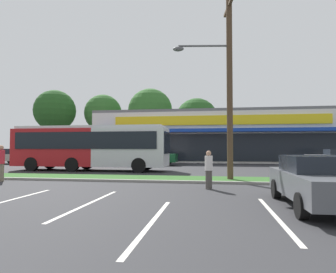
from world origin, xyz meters
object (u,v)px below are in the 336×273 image
Objects in this scene: car_0 at (318,181)px; car_1 at (151,157)px; pedestrian_near_bench at (1,163)px; city_bus at (91,146)px; utility_pole at (227,80)px; car_2 at (15,156)px; pedestrian_by_pole at (209,170)px.

car_0 is 0.97× the size of car_1.
city_bus is at bearing 139.26° from pedestrian_near_bench.
utility_pole is 5.25× the size of pedestrian_near_bench.
car_2 is (-20.78, 12.22, -4.35)m from utility_pole.
car_1 is 15.96m from pedestrian_by_pole.
car_1 is 1.16× the size of car_2.
city_bus is 7.31m from pedestrian_near_bench.
car_2 is at bearing -80.54° from pedestrian_by_pole.
pedestrian_by_pole reaches higher than car_2.
pedestrian_near_bench reaches higher than car_1.
car_1 is at bearing 66.15° from city_bus.
city_bus is at bearing 150.99° from utility_pole.
pedestrian_near_bench is (-1.70, -7.05, -0.85)m from city_bus.
pedestrian_by_pole is (5.63, -14.93, -0.00)m from car_1.
car_2 is at bearing 149.53° from utility_pole.
utility_pole reaches higher than pedestrian_by_pole.
city_bus is 7.21× the size of pedestrian_by_pole.
utility_pole is 2.32× the size of car_2.
city_bus reaches higher than car_1.
utility_pole is 0.84× the size of city_bus.
pedestrian_by_pole is at bearing -135.56° from car_0.
utility_pole is at bearing -159.39° from car_0.
city_bus is at bearing -114.21° from car_1.
pedestrian_near_bench reaches higher than pedestrian_by_pole.
car_2 is at bearing 179.50° from car_1.
utility_pole reaches higher than car_0.
pedestrian_by_pole is (-0.88, -2.83, -4.34)m from utility_pole.
city_bus is 7.51m from car_1.
utility_pole is at bearing 71.60° from pedestrian_near_bench.
city_bus reaches higher than car_2.
city_bus is 13.21m from car_2.
utility_pole is 5.26m from pedestrian_by_pole.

